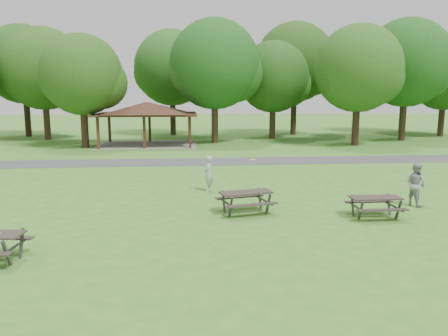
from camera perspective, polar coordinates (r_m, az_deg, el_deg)
ground at (r=15.31m, az=-2.44°, el=-7.42°), size 160.00×160.00×0.00m
asphalt_path at (r=28.97m, az=-3.70°, el=0.82°), size 120.00×3.20×0.02m
pavilion at (r=38.78m, az=-10.07°, el=7.50°), size 8.60×7.01×3.76m
tree_row_c at (r=45.65m, az=-22.39°, el=11.62°), size 8.19×7.80×10.67m
tree_row_d at (r=38.06m, az=-17.93°, el=11.22°), size 6.93×6.60×9.27m
tree_row_e at (r=39.79m, az=-1.09°, el=13.07°), size 8.40×8.00×11.02m
tree_row_f at (r=44.02m, az=6.55°, el=11.47°), size 7.35×7.00×9.55m
tree_row_g at (r=39.52m, az=17.26°, el=12.00°), size 7.77×7.40×10.25m
tree_row_h at (r=45.24m, az=22.83°, el=12.24°), size 8.61×8.20×11.37m
tree_row_i at (r=51.18m, az=26.94°, el=10.33°), size 7.14×6.80×9.52m
tree_deep_a at (r=49.93m, az=-24.58°, el=11.94°), size 8.40×8.00×11.38m
tree_deep_b at (r=47.71m, az=-6.69°, el=12.59°), size 8.40×8.00×11.13m
tree_deep_c at (r=48.17m, az=9.35°, el=13.17°), size 8.82×8.40×11.90m
tree_deep_d at (r=54.17m, az=22.66°, el=11.73°), size 8.40×8.00×11.27m
picnic_table_middle at (r=16.63m, az=2.87°, el=-3.77°), size 2.28×1.99×0.85m
picnic_table_far at (r=16.96m, az=19.16°, el=-4.20°), size 1.83×1.49×0.79m
frisbee_in_flight at (r=19.51m, az=3.78°, el=1.11°), size 0.28×0.28×0.02m
frisbee_thrower at (r=20.22m, az=-2.07°, el=-0.74°), size 0.48×0.66×1.66m
frisbee_catcher at (r=19.28m, az=23.75°, el=-1.96°), size 0.94×1.04×1.75m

